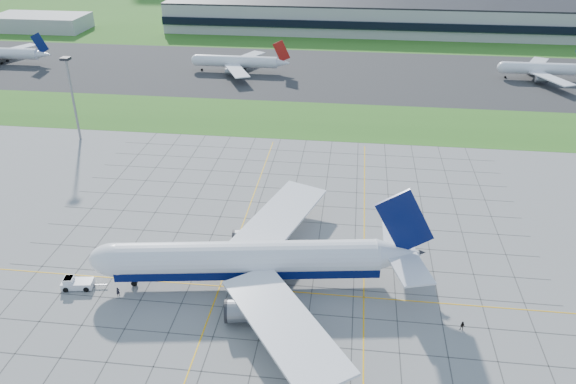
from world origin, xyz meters
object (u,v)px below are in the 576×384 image
(light_mast, at_px, (71,89))
(distant_jet_1, at_px, (238,61))
(airliner, at_px, (250,260))
(crew_near, at_px, (118,292))
(crew_far, at_px, (462,326))
(distant_jet_2, at_px, (541,69))
(pushback_tug, at_px, (76,283))

(light_mast, bearing_deg, distant_jet_1, 66.20)
(airliner, xyz_separation_m, crew_near, (-24.50, -6.84, -4.74))
(crew_far, distance_m, distant_jet_2, 165.19)
(distant_jet_1, xyz_separation_m, distant_jet_2, (124.32, 4.47, -0.00))
(light_mast, height_order, distant_jet_1, light_mast)
(crew_far, xyz_separation_m, distant_jet_2, (53.44, 156.26, 3.56))
(airliner, xyz_separation_m, crew_far, (39.26, -8.61, -4.75))
(airliner, height_order, pushback_tug, airliner)
(airliner, xyz_separation_m, distant_jet_1, (-31.63, 143.18, -1.19))
(airliner, distance_m, distant_jet_2, 174.34)
(crew_near, bearing_deg, airliner, -24.71)
(pushback_tug, relative_size, distant_jet_2, 0.20)
(crew_far, relative_size, distant_jet_2, 0.04)
(airliner, relative_size, crew_near, 35.10)
(airliner, height_order, distant_jet_1, airliner)
(airliner, distance_m, crew_near, 25.87)
(distant_jet_2, bearing_deg, light_mast, -152.60)
(airliner, height_order, crew_far, airliner)
(pushback_tug, height_order, crew_far, pushback_tug)
(pushback_tug, distance_m, distant_jet_2, 198.47)
(airliner, relative_size, distant_jet_1, 1.55)
(distant_jet_1, bearing_deg, crew_near, -87.28)
(light_mast, relative_size, crew_far, 13.81)
(light_mast, distance_m, distant_jet_2, 179.05)
(crew_near, xyz_separation_m, distant_jet_1, (-7.13, 150.02, 3.54))
(airliner, xyz_separation_m, pushback_tug, (-33.58, -5.42, -4.61))
(light_mast, height_order, crew_near, light_mast)
(airliner, height_order, distant_jet_2, airliner)
(light_mast, bearing_deg, crew_far, -35.14)
(light_mast, height_order, crew_far, light_mast)
(light_mast, distance_m, crew_near, 84.67)
(light_mast, relative_size, airliner, 0.39)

